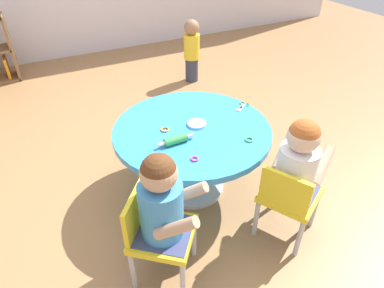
# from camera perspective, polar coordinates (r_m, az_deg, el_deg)

# --- Properties ---
(ground_plane) EXTENTS (10.00, 10.00, 0.00)m
(ground_plane) POSITION_cam_1_polar(r_m,az_deg,el_deg) (2.41, 0.00, -7.28)
(ground_plane) COLOR #9E7247
(craft_table) EXTENTS (0.99, 0.99, 0.50)m
(craft_table) POSITION_cam_1_polar(r_m,az_deg,el_deg) (2.16, 0.00, 0.44)
(craft_table) COLOR silver
(craft_table) RESTS_ON ground
(child_chair_left) EXTENTS (0.42, 0.42, 0.54)m
(child_chair_left) POSITION_cam_1_polar(r_m,az_deg,el_deg) (1.75, -6.03, -14.53)
(child_chair_left) COLOR #B7B7BC
(child_chair_left) RESTS_ON ground
(seated_child_left) EXTENTS (0.44, 0.43, 0.51)m
(seated_child_left) POSITION_cam_1_polar(r_m,az_deg,el_deg) (1.57, -5.14, -9.53)
(seated_child_left) COLOR #3F4772
(seated_child_left) RESTS_ON ground
(child_chair_right) EXTENTS (0.41, 0.41, 0.54)m
(child_chair_right) POSITION_cam_1_polar(r_m,az_deg,el_deg) (1.98, 15.96, -8.63)
(child_chair_right) COLOR #B7B7BC
(child_chair_right) RESTS_ON ground
(seated_child_right) EXTENTS (0.43, 0.40, 0.51)m
(seated_child_right) POSITION_cam_1_polar(r_m,az_deg,el_deg) (1.86, 17.52, -2.90)
(seated_child_right) COLOR #3F4772
(seated_child_right) RESTS_ON ground
(toddler_standing) EXTENTS (0.17, 0.17, 0.67)m
(toddler_standing) POSITION_cam_1_polar(r_m,az_deg,el_deg) (3.75, -0.05, 15.75)
(toddler_standing) COLOR #33384C
(toddler_standing) RESTS_ON ground
(rolling_pin) EXTENTS (0.23, 0.05, 0.05)m
(rolling_pin) POSITION_cam_1_polar(r_m,az_deg,el_deg) (1.95, -2.77, 0.72)
(rolling_pin) COLOR green
(rolling_pin) RESTS_ON craft_table
(craft_scissors) EXTENTS (0.14, 0.12, 0.01)m
(craft_scissors) POSITION_cam_1_polar(r_m,az_deg,el_deg) (2.36, 8.63, 6.44)
(craft_scissors) COLOR silver
(craft_scissors) RESTS_ON craft_table
(playdough_blob_0) EXTENTS (0.12, 0.12, 0.01)m
(playdough_blob_0) POSITION_cam_1_polar(r_m,az_deg,el_deg) (2.12, 0.82, 3.43)
(playdough_blob_0) COLOR #8CCCF2
(playdough_blob_0) RESTS_ON craft_table
(cookie_cutter_0) EXTENTS (0.05, 0.05, 0.01)m
(cookie_cutter_0) POSITION_cam_1_polar(r_m,az_deg,el_deg) (2.08, -4.63, 2.45)
(cookie_cutter_0) COLOR orange
(cookie_cutter_0) RESTS_ON craft_table
(cookie_cutter_1) EXTENTS (0.05, 0.05, 0.01)m
(cookie_cutter_1) POSITION_cam_1_polar(r_m,az_deg,el_deg) (2.01, 9.65, 0.73)
(cookie_cutter_1) COLOR #4CB259
(cookie_cutter_1) RESTS_ON craft_table
(cookie_cutter_2) EXTENTS (0.05, 0.05, 0.01)m
(cookie_cutter_2) POSITION_cam_1_polar(r_m,az_deg,el_deg) (1.84, 0.43, -2.53)
(cookie_cutter_2) COLOR #D83FA5
(cookie_cutter_2) RESTS_ON craft_table
(cookie_cutter_3) EXTENTS (0.07, 0.07, 0.01)m
(cookie_cutter_3) POSITION_cam_1_polar(r_m,az_deg,el_deg) (1.86, -5.65, -2.15)
(cookie_cutter_3) COLOR #4CB259
(cookie_cutter_3) RESTS_ON craft_table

